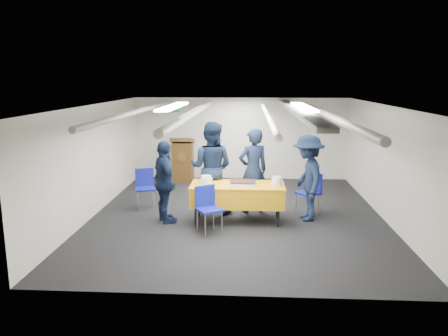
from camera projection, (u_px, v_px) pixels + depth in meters
The scene contains 14 objects.
ground at pixel (237, 215), 9.20m from camera, with size 7.00×7.00×0.00m, color black.
room_shell at pixel (243, 127), 9.23m from camera, with size 6.00×7.00×2.30m.
serving_table at pixel (237, 195), 8.68m from camera, with size 1.85×0.83×0.77m.
sheet_cake at pixel (243, 183), 8.56m from camera, with size 0.51×0.40×0.09m.
plate_stack_left at pixel (206, 180), 8.60m from camera, with size 0.25×0.25×0.18m.
plate_stack_right at pixel (277, 181), 8.53m from camera, with size 0.21×0.21×0.18m.
podium at pixel (183, 159), 12.15m from camera, with size 0.62×0.53×1.25m.
chair_near at pixel (207, 204), 8.11m from camera, with size 0.58×0.58×0.87m.
chair_right at pixel (311, 189), 9.26m from camera, with size 0.58×0.58×0.87m.
chair_left at pixel (145, 184), 9.65m from camera, with size 0.53×0.53×0.87m.
sailor_a at pixel (253, 171), 9.23m from camera, with size 0.66×0.43×1.81m, color black.
sailor_b at pixel (211, 168), 9.24m from camera, with size 0.95×0.74×1.95m, color black.
sailor_c at pixel (165, 182), 8.59m from camera, with size 0.96×0.40×1.64m, color black.
sailor_d at pixel (308, 178), 8.74m from camera, with size 1.13×0.65×1.74m, color black.
Camera 1 is at (0.24, -8.82, 2.82)m, focal length 35.00 mm.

